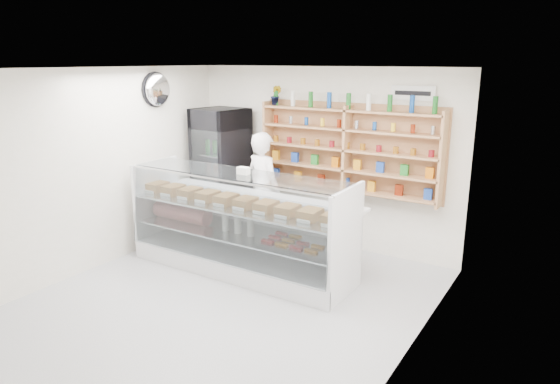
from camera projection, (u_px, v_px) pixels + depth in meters
The scene contains 8 objects.
room at pixel (223, 192), 5.81m from camera, with size 5.00×5.00×5.00m.
display_counter at pixel (241, 244), 7.02m from camera, with size 3.26×0.97×1.42m.
shop_worker at pixel (263, 190), 7.82m from camera, with size 0.67×0.44×1.83m, color white.
drinks_cooler at pixel (221, 172), 8.39m from camera, with size 0.85×0.83×2.12m.
wall_shelving at pixel (347, 150), 7.42m from camera, with size 2.84×0.28×1.33m.
potted_plant at pixel (276, 95), 7.86m from camera, with size 0.17×0.14×0.31m, color #1E6626.
security_mirror at pixel (158, 90), 7.63m from camera, with size 0.15×0.50×0.50m, color silver.
wall_sign at pixel (413, 93), 6.84m from camera, with size 0.62×0.03×0.20m, color white.
Camera 1 is at (3.55, -4.40, 2.89)m, focal length 32.00 mm.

